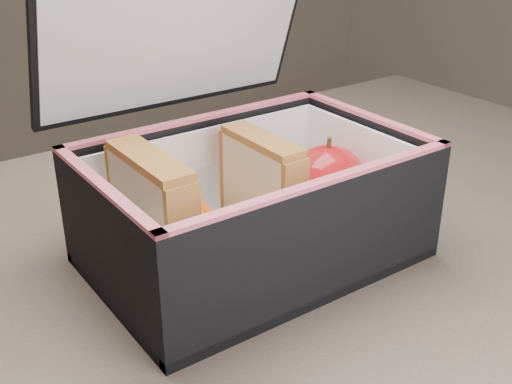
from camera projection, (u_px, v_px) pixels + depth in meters
kitchen_table at (271, 329)px, 0.67m from camera, size 1.20×0.80×0.75m
lunch_bag at (251, 196)px, 0.60m from camera, size 0.30×0.27×0.30m
plastic_tub at (211, 229)px, 0.59m from camera, size 0.16×0.12×0.07m
sandwich_left at (153, 219)px, 0.54m from camera, size 0.03×0.11×0.12m
sandwich_right at (262, 190)px, 0.60m from camera, size 0.03×0.10×0.11m
carrot_sticks at (208, 241)px, 0.59m from camera, size 0.05×0.14×0.03m
paper_napkin at (320, 215)px, 0.67m from camera, size 0.11×0.11×0.01m
red_apple at (327, 180)px, 0.65m from camera, size 0.10×0.10×0.08m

